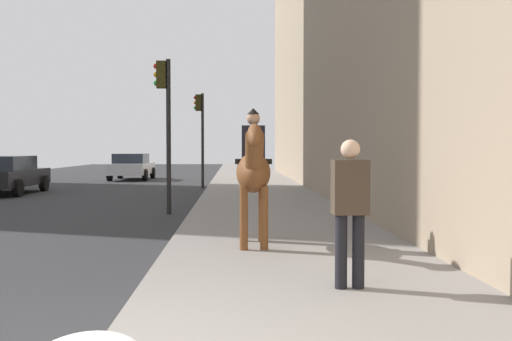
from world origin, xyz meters
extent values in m
ellipsoid|color=brown|center=(5.17, -1.44, 1.32)|extent=(1.51, 0.58, 0.66)
cylinder|color=brown|center=(4.72, -1.59, 0.62)|extent=(0.13, 0.13, 1.01)
cylinder|color=brown|center=(4.72, -1.27, 0.62)|extent=(0.13, 0.13, 1.01)
cylinder|color=brown|center=(5.62, -1.60, 0.62)|extent=(0.13, 0.13, 1.01)
cylinder|color=brown|center=(5.62, -1.28, 0.62)|extent=(0.13, 0.13, 1.01)
cylinder|color=brown|center=(4.40, -1.43, 1.67)|extent=(0.64, 0.29, 0.68)
ellipsoid|color=brown|center=(4.19, -1.43, 1.92)|extent=(0.63, 0.23, 0.49)
cylinder|color=black|center=(5.88, -1.44, 1.22)|extent=(0.28, 0.10, 0.55)
cube|color=black|center=(5.22, -1.44, 1.50)|extent=(0.45, 0.60, 0.08)
cube|color=black|center=(5.22, -1.44, 1.82)|extent=(0.28, 0.38, 0.55)
sphere|color=tan|center=(5.22, -1.44, 2.21)|extent=(0.22, 0.22, 0.22)
cone|color=black|center=(5.22, -1.44, 2.33)|extent=(0.20, 0.20, 0.10)
cylinder|color=black|center=(2.14, -2.34, 0.54)|extent=(0.14, 0.14, 0.85)
cylinder|color=black|center=(2.15, -2.54, 0.54)|extent=(0.14, 0.14, 0.85)
cube|color=#3F3326|center=(2.15, -2.44, 1.28)|extent=(0.27, 0.41, 0.62)
sphere|color=#D8AD8C|center=(2.15, -2.44, 1.71)|extent=(0.22, 0.22, 0.22)
cube|color=black|center=(17.86, 7.42, 0.62)|extent=(4.56, 1.85, 0.60)
cube|color=#262D38|center=(17.59, 7.42, 1.18)|extent=(2.51, 1.62, 0.52)
cylinder|color=black|center=(19.27, 6.50, 0.32)|extent=(0.64, 0.22, 0.64)
cylinder|color=black|center=(16.45, 6.51, 0.32)|extent=(0.64, 0.22, 0.64)
cube|color=silver|center=(27.93, 4.48, 0.62)|extent=(4.41, 1.91, 0.60)
cube|color=#262D38|center=(27.67, 4.49, 1.18)|extent=(2.24, 1.66, 0.52)
cylinder|color=black|center=(29.30, 5.40, 0.32)|extent=(0.64, 0.23, 0.64)
cylinder|color=black|center=(29.28, 3.54, 0.32)|extent=(0.64, 0.23, 0.64)
cylinder|color=black|center=(26.58, 5.43, 0.32)|extent=(0.64, 0.23, 0.64)
cylinder|color=black|center=(26.56, 3.57, 0.32)|extent=(0.64, 0.23, 0.64)
cylinder|color=black|center=(10.86, 0.58, 2.02)|extent=(0.12, 0.12, 4.03)
cube|color=#2D280C|center=(10.86, 0.76, 3.63)|extent=(0.20, 0.24, 0.70)
sphere|color=red|center=(10.86, 0.89, 3.85)|extent=(0.14, 0.14, 0.14)
sphere|color=orange|center=(10.86, 0.89, 3.63)|extent=(0.14, 0.14, 0.14)
sphere|color=green|center=(10.86, 0.89, 3.41)|extent=(0.14, 0.14, 0.14)
cylinder|color=black|center=(20.83, 0.23, 2.04)|extent=(0.12, 0.12, 4.08)
cube|color=#2D280C|center=(20.83, 0.41, 3.68)|extent=(0.20, 0.24, 0.70)
sphere|color=red|center=(20.83, 0.54, 3.90)|extent=(0.14, 0.14, 0.14)
sphere|color=orange|center=(20.83, 0.54, 3.68)|extent=(0.14, 0.14, 0.14)
sphere|color=green|center=(20.83, 0.54, 3.46)|extent=(0.14, 0.14, 0.14)
camera|label=1|loc=(-4.43, -1.12, 1.72)|focal=41.06mm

